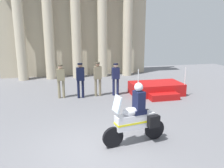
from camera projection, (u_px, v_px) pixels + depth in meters
ground_plane at (99, 150)px, 6.81m from camera, size 28.00×28.00×0.00m
colonnade_backdrop at (75, 18)px, 16.30m from camera, size 10.63×1.53×7.96m
reviewing_stand at (157, 89)px, 12.39m from camera, size 2.68×2.06×1.53m
officer_in_row_0 at (61, 78)px, 11.62m from camera, size 0.39×0.24×1.71m
officer_in_row_1 at (80, 78)px, 11.65m from camera, size 0.39×0.24×1.77m
officer_in_row_2 at (98, 76)px, 11.97m from camera, size 0.39×0.24×1.77m
officer_in_row_3 at (116, 77)px, 12.12m from camera, size 0.39×0.24×1.68m
motorcycle_with_rider at (137, 118)px, 7.10m from camera, size 2.08×0.79×1.90m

